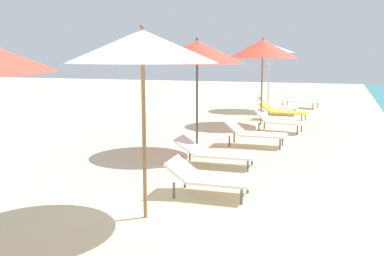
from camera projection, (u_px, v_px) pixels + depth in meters
The scene contains 11 objects.
umbrella_fourth at pixel (142, 47), 5.28m from camera, with size 1.86×1.86×2.44m.
lounger_fourth_shoreside at pixel (209, 177), 6.48m from camera, with size 1.28×0.69×0.53m.
umbrella_fifth at pixel (197, 52), 9.06m from camera, with size 2.05×2.05×2.44m.
lounger_fifth_shoreside at pixel (254, 132), 10.03m from camera, with size 1.40×0.64×0.61m.
lounger_fifth_inland at pixel (214, 152), 8.25m from camera, with size 1.55×0.63×0.52m.
umbrella_sixth at pixel (263, 49), 12.85m from camera, with size 2.12×2.12×2.60m.
lounger_sixth_shoreside at pixel (283, 111), 14.10m from camera, with size 1.59×0.86×0.55m.
lounger_sixth_inland at pixel (279, 121), 11.91m from camera, with size 1.34×0.77×0.59m.
umbrella_farthest at pixel (269, 48), 16.40m from camera, with size 1.92×1.92×2.58m.
lounger_farthest_shoreside at pixel (299, 100), 17.47m from camera, with size 1.57×0.99×0.66m.
lounger_farthest_inland at pixel (276, 106), 15.48m from camera, with size 1.47×0.70×0.59m.
Camera 1 is at (1.88, 6.71, 2.07)m, focal length 40.69 mm.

